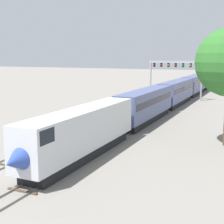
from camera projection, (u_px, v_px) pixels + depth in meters
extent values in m
plane|color=gray|center=(48.00, 164.00, 30.16)|extent=(400.00, 400.00, 0.00)
cube|color=slate|center=(191.00, 94.00, 83.43)|extent=(0.07, 200.00, 0.16)
cube|color=slate|center=(197.00, 94.00, 82.84)|extent=(0.07, 200.00, 0.16)
cube|color=#473828|center=(22.00, 191.00, 23.95)|extent=(2.60, 0.24, 0.10)
cube|color=#473828|center=(54.00, 173.00, 27.54)|extent=(2.60, 0.24, 0.10)
cube|color=#473828|center=(78.00, 160.00, 31.13)|extent=(2.60, 0.24, 0.10)
cube|color=#473828|center=(97.00, 149.00, 34.71)|extent=(2.60, 0.24, 0.10)
cube|color=#473828|center=(113.00, 140.00, 38.30)|extent=(2.60, 0.24, 0.10)
cube|color=#473828|center=(126.00, 133.00, 41.89)|extent=(2.60, 0.24, 0.10)
cube|color=#473828|center=(136.00, 127.00, 45.48)|extent=(2.60, 0.24, 0.10)
cube|color=#473828|center=(146.00, 121.00, 49.06)|extent=(2.60, 0.24, 0.10)
cube|color=#473828|center=(154.00, 117.00, 52.65)|extent=(2.60, 0.24, 0.10)
cube|color=#473828|center=(161.00, 113.00, 56.24)|extent=(2.60, 0.24, 0.10)
cube|color=#473828|center=(167.00, 110.00, 59.82)|extent=(2.60, 0.24, 0.10)
cube|color=#473828|center=(172.00, 106.00, 63.41)|extent=(2.60, 0.24, 0.10)
cube|color=#473828|center=(177.00, 104.00, 67.00)|extent=(2.60, 0.24, 0.10)
cube|color=#473828|center=(182.00, 101.00, 70.59)|extent=(2.60, 0.24, 0.10)
cube|color=#473828|center=(186.00, 99.00, 74.17)|extent=(2.60, 0.24, 0.10)
cube|color=#473828|center=(189.00, 97.00, 77.76)|extent=(2.60, 0.24, 0.10)
cube|color=#473828|center=(192.00, 95.00, 81.35)|extent=(2.60, 0.24, 0.10)
cube|color=#473828|center=(195.00, 93.00, 84.93)|extent=(2.60, 0.24, 0.10)
cube|color=#473828|center=(198.00, 92.00, 88.52)|extent=(2.60, 0.24, 0.10)
cube|color=#473828|center=(201.00, 90.00, 92.11)|extent=(2.60, 0.24, 0.10)
cube|color=#473828|center=(203.00, 89.00, 95.69)|extent=(2.60, 0.24, 0.10)
cube|color=#473828|center=(205.00, 88.00, 99.28)|extent=(2.60, 0.24, 0.10)
cube|color=#473828|center=(207.00, 87.00, 102.87)|extent=(2.60, 0.24, 0.10)
cube|color=#473828|center=(209.00, 86.00, 106.46)|extent=(2.60, 0.24, 0.10)
cube|color=#473828|center=(211.00, 85.00, 110.04)|extent=(2.60, 0.24, 0.10)
cube|color=#473828|center=(213.00, 84.00, 113.63)|extent=(2.60, 0.24, 0.10)
cube|color=#473828|center=(214.00, 83.00, 117.22)|extent=(2.60, 0.24, 0.10)
cube|color=#473828|center=(216.00, 82.00, 120.80)|extent=(2.60, 0.24, 0.10)
cube|color=#473828|center=(217.00, 81.00, 124.39)|extent=(2.60, 0.24, 0.10)
cube|color=#473828|center=(218.00, 80.00, 127.98)|extent=(2.60, 0.24, 0.10)
cube|color=#473828|center=(220.00, 80.00, 131.57)|extent=(2.60, 0.24, 0.10)
cube|color=#473828|center=(221.00, 79.00, 135.15)|extent=(2.60, 0.24, 0.10)
cube|color=#473828|center=(222.00, 79.00, 138.74)|extent=(2.60, 0.24, 0.10)
cube|color=#473828|center=(223.00, 78.00, 142.33)|extent=(2.60, 0.24, 0.10)
cube|color=#473828|center=(224.00, 77.00, 145.91)|extent=(2.60, 0.24, 0.10)
cube|color=slate|center=(145.00, 103.00, 67.74)|extent=(0.07, 160.00, 0.16)
cube|color=slate|center=(152.00, 103.00, 67.15)|extent=(0.07, 160.00, 0.16)
cube|color=#473828|center=(3.00, 165.00, 29.78)|extent=(2.60, 0.24, 0.10)
cube|color=#473828|center=(31.00, 153.00, 33.37)|extent=(2.60, 0.24, 0.10)
cube|color=#473828|center=(54.00, 143.00, 36.96)|extent=(2.60, 0.24, 0.10)
cube|color=#473828|center=(72.00, 135.00, 40.55)|extent=(2.60, 0.24, 0.10)
cube|color=#473828|center=(88.00, 129.00, 44.13)|extent=(2.60, 0.24, 0.10)
cube|color=#473828|center=(101.00, 123.00, 47.72)|extent=(2.60, 0.24, 0.10)
cube|color=#473828|center=(112.00, 119.00, 51.31)|extent=(2.60, 0.24, 0.10)
cube|color=#473828|center=(122.00, 114.00, 54.89)|extent=(2.60, 0.24, 0.10)
cube|color=#473828|center=(131.00, 111.00, 58.48)|extent=(2.60, 0.24, 0.10)
cube|color=#473828|center=(139.00, 108.00, 62.07)|extent=(2.60, 0.24, 0.10)
cube|color=#473828|center=(145.00, 105.00, 65.66)|extent=(2.60, 0.24, 0.10)
cube|color=#473828|center=(151.00, 102.00, 69.24)|extent=(2.60, 0.24, 0.10)
cube|color=#473828|center=(157.00, 100.00, 72.83)|extent=(2.60, 0.24, 0.10)
cube|color=#473828|center=(162.00, 98.00, 76.42)|extent=(2.60, 0.24, 0.10)
cube|color=#473828|center=(167.00, 96.00, 80.00)|extent=(2.60, 0.24, 0.10)
cube|color=#473828|center=(171.00, 94.00, 83.59)|extent=(2.60, 0.24, 0.10)
cube|color=#473828|center=(175.00, 92.00, 87.18)|extent=(2.60, 0.24, 0.10)
cube|color=#473828|center=(178.00, 91.00, 90.77)|extent=(2.60, 0.24, 0.10)
cube|color=#473828|center=(181.00, 90.00, 94.35)|extent=(2.60, 0.24, 0.10)
cube|color=#473828|center=(184.00, 88.00, 97.94)|extent=(2.60, 0.24, 0.10)
cube|color=#473828|center=(187.00, 87.00, 101.53)|extent=(2.60, 0.24, 0.10)
cube|color=#473828|center=(190.00, 86.00, 105.11)|extent=(2.60, 0.24, 0.10)
cube|color=#473828|center=(192.00, 85.00, 108.70)|extent=(2.60, 0.24, 0.10)
cube|color=#473828|center=(194.00, 84.00, 112.29)|extent=(2.60, 0.24, 0.10)
cube|color=#473828|center=(197.00, 83.00, 115.87)|extent=(2.60, 0.24, 0.10)
cube|color=#473828|center=(199.00, 82.00, 119.46)|extent=(2.60, 0.24, 0.10)
cube|color=#473828|center=(200.00, 82.00, 123.05)|extent=(2.60, 0.24, 0.10)
cube|color=#473828|center=(202.00, 81.00, 126.64)|extent=(2.60, 0.24, 0.10)
cube|color=#473828|center=(204.00, 80.00, 130.22)|extent=(2.60, 0.24, 0.10)
cube|color=#473828|center=(206.00, 79.00, 133.81)|extent=(2.60, 0.24, 0.10)
cube|color=#473828|center=(207.00, 79.00, 137.40)|extent=(2.60, 0.24, 0.10)
cube|color=silver|center=(83.00, 128.00, 31.55)|extent=(3.00, 18.03, 3.80)
cone|color=#2D479E|center=(19.00, 160.00, 23.35)|extent=(2.88, 2.60, 2.88)
cube|color=black|center=(31.00, 134.00, 24.35)|extent=(3.04, 1.80, 1.10)
cube|color=black|center=(83.00, 152.00, 31.96)|extent=(2.52, 16.23, 1.00)
cube|color=#4C5684|center=(146.00, 103.00, 48.62)|extent=(3.00, 18.03, 3.80)
cube|color=black|center=(146.00, 100.00, 48.55)|extent=(3.04, 16.59, 0.90)
cube|color=black|center=(146.00, 118.00, 49.03)|extent=(2.52, 16.23, 1.00)
cube|color=#4C5684|center=(177.00, 90.00, 65.69)|extent=(3.00, 18.03, 3.80)
cube|color=black|center=(177.00, 88.00, 65.62)|extent=(3.04, 16.59, 0.90)
cube|color=black|center=(176.00, 102.00, 66.10)|extent=(2.52, 16.23, 1.00)
cube|color=#4C5684|center=(195.00, 83.00, 82.76)|extent=(3.00, 18.03, 3.80)
cube|color=black|center=(195.00, 81.00, 82.69)|extent=(3.04, 16.59, 0.90)
cube|color=black|center=(194.00, 92.00, 83.17)|extent=(2.52, 16.23, 1.00)
cube|color=#4C5684|center=(206.00, 78.00, 99.83)|extent=(3.00, 18.03, 3.80)
cube|color=black|center=(206.00, 77.00, 99.76)|extent=(3.04, 16.59, 0.90)
cube|color=black|center=(206.00, 86.00, 100.24)|extent=(2.52, 16.23, 1.00)
cylinder|color=#999BA0|center=(151.00, 79.00, 75.64)|extent=(0.36, 0.36, 8.94)
cylinder|color=#999BA0|center=(201.00, 80.00, 70.95)|extent=(0.36, 0.36, 8.94)
cube|color=#999BA0|center=(176.00, 62.00, 72.63)|extent=(12.10, 0.36, 0.50)
cube|color=black|center=(154.00, 65.00, 74.81)|extent=(0.44, 0.32, 0.90)
sphere|color=red|center=(154.00, 65.00, 74.64)|extent=(0.28, 0.28, 0.28)
cube|color=black|center=(161.00, 65.00, 74.14)|extent=(0.44, 0.32, 0.90)
sphere|color=red|center=(161.00, 65.00, 73.97)|extent=(0.28, 0.28, 0.28)
cube|color=black|center=(168.00, 65.00, 73.47)|extent=(0.44, 0.32, 0.90)
sphere|color=yellow|center=(168.00, 65.00, 73.30)|extent=(0.28, 0.28, 0.28)
cube|color=black|center=(176.00, 65.00, 72.80)|extent=(0.44, 0.32, 0.90)
sphere|color=red|center=(176.00, 65.00, 72.63)|extent=(0.28, 0.28, 0.28)
cube|color=black|center=(183.00, 65.00, 72.13)|extent=(0.44, 0.32, 0.90)
sphere|color=green|center=(183.00, 65.00, 71.96)|extent=(0.28, 0.28, 0.28)
cube|color=black|center=(191.00, 65.00, 71.46)|extent=(0.44, 0.32, 0.90)
sphere|color=yellow|center=(190.00, 65.00, 71.29)|extent=(0.28, 0.28, 0.28)
cube|color=black|center=(198.00, 65.00, 70.79)|extent=(0.44, 0.32, 0.90)
sphere|color=green|center=(198.00, 65.00, 70.62)|extent=(0.28, 0.28, 0.28)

